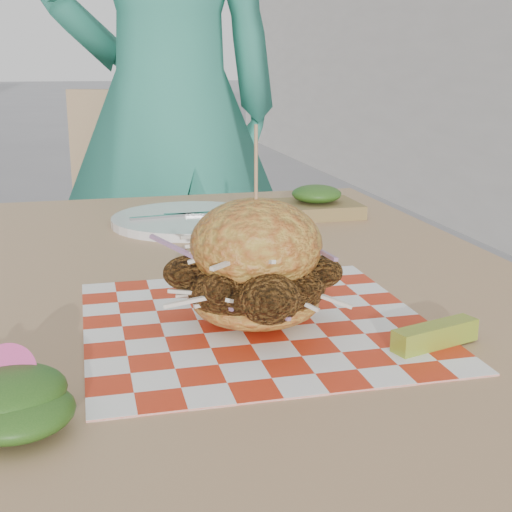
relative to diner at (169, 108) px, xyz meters
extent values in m
imported|color=teal|center=(0.00, 0.00, 0.00)|extent=(0.72, 0.53, 1.81)
cube|color=tan|center=(-0.06, -1.03, -0.17)|extent=(0.80, 1.20, 0.04)
cylinder|color=#333338|center=(-0.40, -0.49, -0.55)|extent=(0.05, 0.05, 0.71)
cylinder|color=#333338|center=(0.28, -0.49, -0.55)|extent=(0.05, 0.05, 0.71)
cube|color=tan|center=(-0.06, -0.15, -0.45)|extent=(0.53, 0.53, 0.04)
cube|color=tan|center=(0.00, 0.04, -0.20)|extent=(0.41, 0.17, 0.50)
cylinder|color=#333338|center=(-0.28, -0.27, -0.69)|extent=(0.03, 0.03, 0.43)
cylinder|color=#333338|center=(0.06, -0.38, -0.69)|extent=(0.03, 0.03, 0.43)
cylinder|color=#333338|center=(-0.17, 0.08, -0.69)|extent=(0.03, 0.03, 0.43)
cylinder|color=#333338|center=(0.17, -0.03, -0.69)|extent=(0.03, 0.03, 0.43)
cube|color=red|center=(-0.06, -1.21, -0.15)|extent=(0.36, 0.36, 0.00)
ellipsoid|color=gold|center=(-0.06, -1.21, -0.13)|extent=(0.14, 0.14, 0.05)
ellipsoid|color=brown|center=(-0.06, -1.21, -0.11)|extent=(0.15, 0.14, 0.08)
ellipsoid|color=gold|center=(-0.06, -1.21, -0.07)|extent=(0.14, 0.14, 0.10)
cylinder|color=tan|center=(-0.06, -1.21, 0.00)|extent=(0.00, 0.00, 0.10)
cube|color=olive|center=(0.09, -1.31, -0.14)|extent=(0.10, 0.05, 0.02)
ellipsoid|color=#3F1419|center=(-0.29, -1.37, -0.14)|extent=(0.08, 0.08, 0.03)
ellipsoid|color=#204D16|center=(-0.30, -1.35, -0.14)|extent=(0.08, 0.08, 0.03)
cylinder|color=#D33A85|center=(-0.30, -1.35, -0.12)|extent=(0.05, 0.05, 0.04)
cylinder|color=white|center=(-0.06, -0.71, -0.15)|extent=(0.27, 0.27, 0.01)
cube|color=silver|center=(-0.09, -0.71, -0.14)|extent=(0.15, 0.03, 0.00)
cube|color=silver|center=(-0.03, -0.71, -0.14)|extent=(0.15, 0.03, 0.00)
cube|color=olive|center=(0.18, -0.69, -0.14)|extent=(0.15, 0.12, 0.02)
ellipsoid|color=#204D16|center=(0.18, -0.69, -0.11)|extent=(0.09, 0.09, 0.03)
camera|label=1|loc=(-0.23, -1.90, 0.12)|focal=50.00mm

